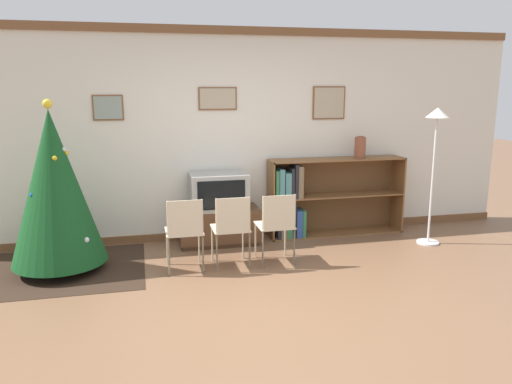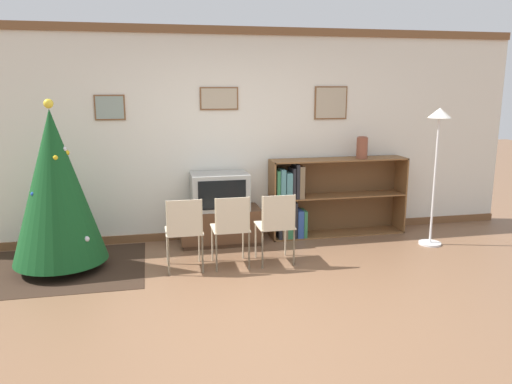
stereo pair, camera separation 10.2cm
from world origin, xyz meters
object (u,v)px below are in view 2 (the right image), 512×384
(folding_chair_left, at_px, (184,229))
(folding_chair_center, at_px, (231,227))
(folding_chair_right, at_px, (276,224))
(standing_lamp, at_px, (438,141))
(television, at_px, (220,191))
(tv_console, at_px, (220,226))
(bookshelf, at_px, (314,200))
(vase, at_px, (362,147))
(christmas_tree, at_px, (56,187))

(folding_chair_left, height_order, folding_chair_center, same)
(folding_chair_right, relative_size, standing_lamp, 0.48)
(television, distance_m, folding_chair_left, 1.05)
(tv_console, xyz_separation_m, folding_chair_left, (-0.51, -0.90, 0.24))
(television, height_order, folding_chair_center, television)
(television, bearing_deg, folding_chair_center, -90.00)
(folding_chair_left, relative_size, folding_chair_right, 1.00)
(tv_console, height_order, folding_chair_center, folding_chair_center)
(tv_console, distance_m, bookshelf, 1.31)
(folding_chair_center, height_order, bookshelf, bookshelf)
(bookshelf, bearing_deg, vase, -3.63)
(christmas_tree, distance_m, folding_chair_left, 1.44)
(television, relative_size, folding_chair_left, 0.87)
(television, height_order, bookshelf, bookshelf)
(christmas_tree, distance_m, television, 1.93)
(folding_chair_left, relative_size, standing_lamp, 0.48)
(folding_chair_left, distance_m, standing_lamp, 3.24)
(christmas_tree, xyz_separation_m, folding_chair_center, (1.83, -0.35, -0.45))
(christmas_tree, bearing_deg, tv_console, 16.75)
(christmas_tree, bearing_deg, folding_chair_center, -10.68)
(folding_chair_center, distance_m, standing_lamp, 2.76)
(tv_console, relative_size, folding_chair_center, 1.24)
(christmas_tree, height_order, bookshelf, christmas_tree)
(vase, relative_size, standing_lamp, 0.17)
(bookshelf, bearing_deg, tv_console, -176.49)
(christmas_tree, height_order, vase, christmas_tree)
(vase, height_order, standing_lamp, standing_lamp)
(tv_console, distance_m, folding_chair_left, 1.06)
(folding_chair_right, height_order, vase, vase)
(bookshelf, relative_size, standing_lamp, 1.07)
(vase, bearing_deg, folding_chair_right, -146.26)
(television, bearing_deg, folding_chair_right, -60.31)
(folding_chair_left, distance_m, folding_chair_center, 0.51)
(television, distance_m, bookshelf, 1.29)
(television, bearing_deg, bookshelf, 3.62)
(christmas_tree, xyz_separation_m, bookshelf, (3.11, 0.63, -0.43))
(folding_chair_left, bearing_deg, christmas_tree, 165.35)
(folding_chair_right, xyz_separation_m, vase, (1.40, 0.94, 0.71))
(christmas_tree, bearing_deg, television, 16.68)
(standing_lamp, bearing_deg, bookshelf, 152.62)
(tv_console, height_order, vase, vase)
(television, relative_size, folding_chair_right, 0.87)
(folding_chair_left, bearing_deg, tv_console, 60.38)
(christmas_tree, distance_m, folding_chair_center, 1.92)
(television, relative_size, folding_chair_center, 0.87)
(television, relative_size, vase, 2.45)
(standing_lamp, bearing_deg, folding_chair_center, -173.70)
(folding_chair_center, bearing_deg, tv_console, 90.00)
(folding_chair_left, xyz_separation_m, folding_chair_center, (0.51, 0.00, 0.00))
(folding_chair_left, relative_size, folding_chair_center, 1.00)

